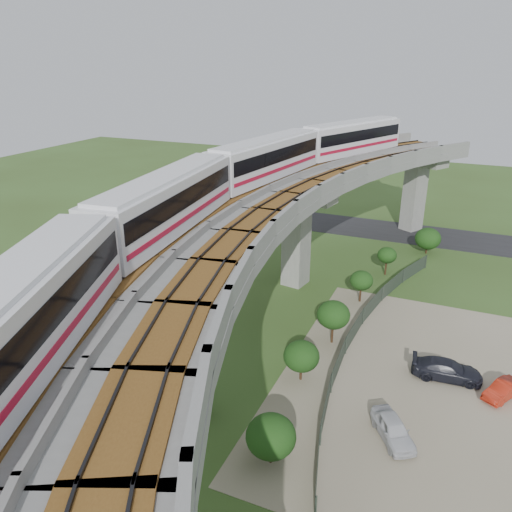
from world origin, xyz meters
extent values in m
plane|color=#385020|center=(0.00, 0.00, 0.00)|extent=(160.00, 160.00, 0.00)
cube|color=gray|center=(14.00, -2.00, 0.02)|extent=(18.00, 26.00, 0.04)
cube|color=#232326|center=(0.00, 30.00, 0.01)|extent=(60.00, 8.00, 0.03)
cube|color=#99968E|center=(9.12, 31.80, 4.20)|extent=(2.86, 2.93, 8.40)
cube|color=#99968E|center=(9.12, 31.80, 9.00)|extent=(7.21, 5.74, 1.20)
cube|color=#99968E|center=(0.91, 10.42, 4.20)|extent=(2.35, 2.51, 8.40)
cube|color=#99968E|center=(0.91, 10.42, 9.00)|extent=(7.31, 3.58, 1.20)
cube|color=#99968E|center=(0.91, -10.42, 4.20)|extent=(2.35, 2.51, 8.40)
cube|color=#99968E|center=(0.91, -10.42, 9.00)|extent=(7.31, 3.58, 1.20)
cube|color=gray|center=(6.19, 26.54, 10.00)|extent=(16.42, 20.91, 0.80)
cube|color=gray|center=(2.33, 28.44, 10.90)|extent=(8.66, 17.08, 1.00)
cube|color=gray|center=(10.04, 24.64, 10.90)|extent=(8.66, 17.08, 1.00)
cube|color=brown|center=(4.21, 27.51, 10.46)|extent=(10.68, 18.08, 0.12)
cube|color=black|center=(4.21, 27.51, 10.58)|extent=(9.69, 17.59, 0.12)
cube|color=brown|center=(8.16, 25.56, 10.46)|extent=(10.68, 18.08, 0.12)
cube|color=black|center=(8.16, 25.56, 10.58)|extent=(9.69, 17.59, 0.12)
cube|color=gray|center=(0.70, 9.13, 10.00)|extent=(11.77, 20.03, 0.80)
cube|color=gray|center=(-3.55, 9.78, 10.90)|extent=(3.22, 18.71, 1.00)
cube|color=gray|center=(4.95, 8.47, 10.90)|extent=(3.22, 18.71, 1.00)
cube|color=brown|center=(-1.48, 9.46, 10.46)|extent=(5.44, 19.05, 0.12)
cube|color=black|center=(-1.48, 9.46, 10.58)|extent=(4.35, 18.88, 0.12)
cube|color=brown|center=(2.87, 8.79, 10.46)|extent=(5.44, 19.05, 0.12)
cube|color=black|center=(2.87, 8.79, 10.58)|extent=(4.35, 18.88, 0.12)
cube|color=gray|center=(0.70, -9.13, 10.00)|extent=(11.77, 20.03, 0.80)
cube|color=gray|center=(-3.55, -9.78, 10.90)|extent=(3.22, 18.71, 1.00)
cube|color=gray|center=(4.95, -8.47, 10.90)|extent=(3.22, 18.71, 1.00)
cube|color=brown|center=(-1.48, -9.46, 10.46)|extent=(5.44, 19.05, 0.12)
cube|color=black|center=(-1.48, -9.46, 10.58)|extent=(4.35, 18.88, 0.12)
cube|color=brown|center=(2.87, -8.79, 10.46)|extent=(5.44, 19.05, 0.12)
cube|color=black|center=(2.87, -8.79, 10.58)|extent=(4.35, 18.88, 0.12)
cube|color=gray|center=(10.04, -24.64, 10.90)|extent=(8.66, 17.08, 1.00)
cube|color=white|center=(1.76, -21.84, 12.24)|extent=(7.79, 14.99, 3.20)
cube|color=white|center=(1.76, -21.84, 13.94)|extent=(7.03, 14.10, 0.22)
cube|color=black|center=(1.76, -21.84, 12.69)|extent=(7.64, 14.45, 1.15)
cube|color=#B8122F|center=(1.76, -21.84, 11.49)|extent=(7.64, 14.45, 0.30)
cube|color=black|center=(1.76, -21.84, 10.78)|extent=(6.26, 12.61, 0.28)
cube|color=white|center=(-1.84, -6.70, 12.24)|extent=(4.30, 15.20, 3.20)
cube|color=white|center=(-1.84, -6.70, 13.94)|extent=(3.68, 14.40, 0.22)
cube|color=black|center=(-1.84, -6.70, 12.69)|extent=(4.30, 14.61, 1.15)
cube|color=#B8122F|center=(-1.84, -6.70, 11.49)|extent=(4.30, 14.61, 0.30)
cube|color=black|center=(-1.84, -6.70, 10.78)|extent=(3.26, 12.88, 0.28)
cube|color=white|center=(-1.57, 8.86, 12.24)|extent=(4.81, 15.23, 3.20)
cube|color=white|center=(-1.57, 8.86, 13.94)|extent=(4.17, 14.41, 0.22)
cube|color=black|center=(-1.57, 8.86, 12.69)|extent=(4.78, 14.65, 1.15)
cube|color=#B8122F|center=(-1.57, 8.86, 11.49)|extent=(4.78, 14.65, 0.30)
cube|color=black|center=(-1.57, 8.86, 10.78)|extent=(3.70, 12.89, 0.28)
cube|color=white|center=(2.56, 23.86, 12.24)|extent=(8.25, 14.89, 3.20)
cube|color=white|center=(2.56, 23.86, 13.94)|extent=(7.46, 13.99, 0.22)
cube|color=black|center=(2.56, 23.86, 12.69)|extent=(8.07, 14.36, 1.15)
cube|color=#B8122F|center=(2.56, 23.86, 11.49)|extent=(8.07, 14.36, 0.30)
cube|color=black|center=(2.56, 23.86, 10.78)|extent=(6.65, 12.50, 0.28)
cylinder|color=#2D382D|center=(12.25, 19.29, 0.75)|extent=(0.08, 0.08, 1.50)
cube|color=#2D382D|center=(11.38, 16.98, 0.75)|extent=(1.69, 4.77, 1.40)
cylinder|color=#2D382D|center=(10.62, 14.63, 0.75)|extent=(0.08, 0.08, 1.50)
cube|color=#2D382D|center=(9.98, 12.24, 0.75)|extent=(1.23, 4.91, 1.40)
cylinder|color=#2D382D|center=(9.45, 9.83, 0.75)|extent=(0.08, 0.08, 1.50)
cube|color=#2D382D|center=(9.03, 7.39, 0.75)|extent=(0.75, 4.99, 1.40)
cylinder|color=#2D382D|center=(8.74, 4.94, 0.75)|extent=(0.08, 0.08, 1.50)
cube|color=#2D382D|center=(8.56, 2.47, 0.75)|extent=(0.27, 5.04, 1.40)
cylinder|color=#2D382D|center=(8.50, 0.00, 0.75)|extent=(0.08, 0.08, 1.50)
cube|color=#2D382D|center=(8.56, -2.47, 0.75)|extent=(0.27, 5.04, 1.40)
cylinder|color=#2D382D|center=(8.74, -4.94, 0.75)|extent=(0.08, 0.08, 1.50)
cube|color=#2D382D|center=(9.03, -7.39, 0.75)|extent=(0.75, 4.99, 1.40)
cylinder|color=#2D382D|center=(9.45, -9.83, 0.75)|extent=(0.08, 0.08, 1.50)
cube|color=#2D382D|center=(9.98, -12.24, 0.75)|extent=(1.23, 4.91, 1.40)
cylinder|color=#2D382D|center=(10.62, -14.63, 0.75)|extent=(0.08, 0.08, 1.50)
cylinder|color=#382314|center=(11.87, 23.77, 0.46)|extent=(0.18, 0.18, 0.92)
ellipsoid|color=#143811|center=(11.87, 23.77, 1.77)|extent=(2.82, 2.82, 2.40)
cylinder|color=#382314|center=(8.66, 15.99, 0.77)|extent=(0.18, 0.18, 1.55)
ellipsoid|color=#143811|center=(8.66, 15.99, 2.12)|extent=(1.91, 1.91, 1.62)
cylinder|color=#382314|center=(7.59, 8.97, 0.74)|extent=(0.18, 0.18, 1.49)
ellipsoid|color=#143811|center=(7.59, 8.97, 2.10)|extent=(2.05, 2.05, 1.74)
cylinder|color=#382314|center=(7.12, 1.17, 0.84)|extent=(0.18, 0.18, 1.68)
ellipsoid|color=#143811|center=(7.12, 1.17, 2.44)|extent=(2.53, 2.53, 2.15)
cylinder|color=#382314|center=(6.41, -4.31, 0.58)|extent=(0.18, 0.18, 1.15)
ellipsoid|color=#143811|center=(6.41, -4.31, 1.89)|extent=(2.45, 2.45, 2.08)
cylinder|color=#382314|center=(7.31, -12.11, 0.48)|extent=(0.18, 0.18, 0.97)
ellipsoid|color=#143811|center=(7.31, -12.11, 1.79)|extent=(2.73, 2.73, 2.32)
imported|color=silver|center=(13.10, -7.62, 0.69)|extent=(3.37, 4.02, 1.30)
imported|color=#A9210F|center=(19.07, -0.95, 0.58)|extent=(2.69, 3.41, 1.08)
imported|color=black|center=(15.56, -0.24, 0.71)|extent=(4.81, 2.35, 1.35)
camera|label=1|loc=(14.91, -31.80, 20.64)|focal=35.00mm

